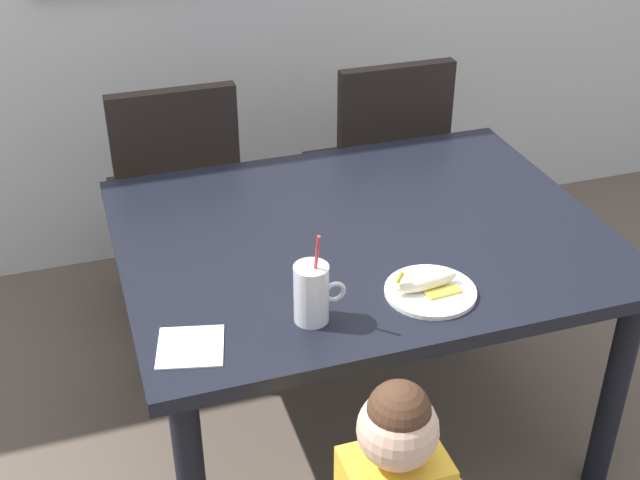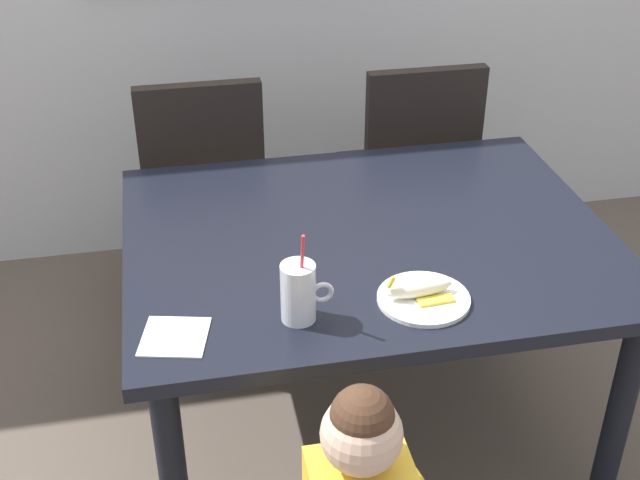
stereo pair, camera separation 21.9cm
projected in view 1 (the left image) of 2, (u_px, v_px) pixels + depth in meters
The scene contains 8 objects.
ground_plane at pixel (356, 423), 2.74m from camera, with size 24.00×24.00×0.00m, color brown.
dining_table at pixel (361, 258), 2.40m from camera, with size 1.35×1.06×0.73m.
dining_chair_left at pixel (176, 190), 2.97m from camera, with size 0.44×0.45×0.96m.
dining_chair_right at pixel (381, 162), 3.16m from camera, with size 0.44×0.45×0.96m.
milk_cup at pixel (312, 296), 1.96m from camera, with size 0.13×0.08×0.25m.
snack_plate at pixel (430, 291), 2.09m from camera, with size 0.23×0.23×0.01m, color white.
peeled_banana at pixel (427, 282), 2.08m from camera, with size 0.17×0.11×0.07m.
paper_napkin at pixel (190, 347), 1.91m from camera, with size 0.15×0.15×0.00m, color white.
Camera 1 is at (-0.74, -1.89, 1.94)m, focal length 47.06 mm.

